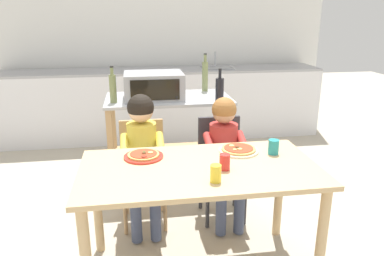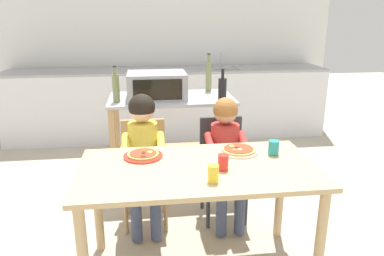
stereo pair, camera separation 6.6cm
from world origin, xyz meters
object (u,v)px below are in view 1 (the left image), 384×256
at_px(toaster_oven, 154,86).
at_px(pizza_plate_cream, 238,150).
at_px(child_in_yellow_shirt, 142,146).
at_px(drinking_cup_yellow, 216,173).
at_px(bottle_brown_beer, 113,88).
at_px(drinking_cup_red, 225,162).
at_px(child_in_red_shirt, 225,146).
at_px(bottle_tall_green_wine, 220,89).
at_px(dining_table, 200,182).
at_px(pizza_plate_red_rimmed, 144,156).
at_px(bottle_slim_sauce, 205,75).
at_px(dining_chair_right, 221,160).
at_px(drinking_cup_teal, 274,147).
at_px(dining_chair_left, 143,165).
at_px(kitchen_island_cart, 169,126).

height_order(toaster_oven, pizza_plate_cream, toaster_oven).
xyz_separation_m(toaster_oven, child_in_yellow_shirt, (-0.14, -0.72, -0.31)).
bearing_deg(drinking_cup_yellow, pizza_plate_cream, 59.52).
bearing_deg(bottle_brown_beer, drinking_cup_red, -61.23).
relative_size(child_in_red_shirt, drinking_cup_yellow, 10.09).
height_order(child_in_yellow_shirt, child_in_red_shirt, child_in_yellow_shirt).
height_order(toaster_oven, bottle_brown_beer, bottle_brown_beer).
relative_size(toaster_oven, bottle_tall_green_wine, 1.82).
bearing_deg(child_in_red_shirt, dining_table, -117.88).
relative_size(dining_table, drinking_cup_red, 15.07).
xyz_separation_m(bottle_brown_beer, pizza_plate_red_rimmed, (0.22, -0.99, -0.25)).
relative_size(pizza_plate_cream, drinking_cup_red, 2.74).
relative_size(bottle_slim_sauce, dining_chair_right, 0.46).
relative_size(dining_chair_right, drinking_cup_teal, 8.39).
distance_m(toaster_oven, dining_table, 1.36).
xyz_separation_m(child_in_red_shirt, pizza_plate_red_rimmed, (-0.63, -0.36, 0.10)).
bearing_deg(bottle_slim_sauce, dining_chair_left, -127.39).
bearing_deg(toaster_oven, child_in_red_shirt, -56.20).
xyz_separation_m(bottle_tall_green_wine, bottle_slim_sauce, (-0.04, 0.45, 0.05)).
distance_m(kitchen_island_cart, bottle_slim_sauce, 0.63).
height_order(dining_chair_left, child_in_red_shirt, child_in_red_shirt).
bearing_deg(child_in_red_shirt, drinking_cup_red, -104.37).
relative_size(drinking_cup_yellow, drinking_cup_red, 1.03).
xyz_separation_m(dining_table, child_in_yellow_shirt, (-0.33, 0.57, 0.04)).
relative_size(bottle_tall_green_wine, pizza_plate_cream, 1.10).
xyz_separation_m(dining_table, dining_chair_left, (-0.33, 0.69, -0.16)).
xyz_separation_m(bottle_slim_sauce, dining_table, (-0.33, -1.55, -0.39)).
relative_size(toaster_oven, bottle_brown_beer, 1.65).
xyz_separation_m(dining_chair_left, child_in_red_shirt, (0.63, -0.13, 0.17)).
height_order(pizza_plate_red_rimmed, drinking_cup_teal, drinking_cup_teal).
xyz_separation_m(toaster_oven, drinking_cup_teal, (0.71, -1.17, -0.20)).
relative_size(dining_table, child_in_red_shirt, 1.44).
bearing_deg(drinking_cup_teal, pizza_plate_red_rimmed, 175.28).
relative_size(bottle_brown_beer, drinking_cup_yellow, 3.21).
bearing_deg(dining_chair_right, dining_chair_left, 179.50).
bearing_deg(child_in_red_shirt, bottle_tall_green_wine, 82.26).
distance_m(toaster_oven, drinking_cup_yellow, 1.55).
bearing_deg(drinking_cup_yellow, toaster_oven, 99.08).
bearing_deg(drinking_cup_red, bottle_slim_sauce, 83.32).
relative_size(bottle_tall_green_wine, bottle_brown_beer, 0.91).
bearing_deg(drinking_cup_teal, bottle_brown_beer, 135.13).
relative_size(kitchen_island_cart, drinking_cup_red, 12.02).
bearing_deg(toaster_oven, drinking_cup_yellow, -80.92).
height_order(kitchen_island_cart, bottle_slim_sauce, bottle_slim_sauce).
relative_size(child_in_yellow_shirt, pizza_plate_red_rimmed, 4.12).
bearing_deg(bottle_brown_beer, pizza_plate_red_rimmed, -77.36).
distance_m(bottle_slim_sauce, pizza_plate_red_rimmed, 1.53).
distance_m(bottle_slim_sauce, drinking_cup_teal, 1.45).
distance_m(dining_chair_left, drinking_cup_teal, 1.06).
xyz_separation_m(dining_chair_left, pizza_plate_red_rimmed, (0.00, -0.49, 0.27)).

